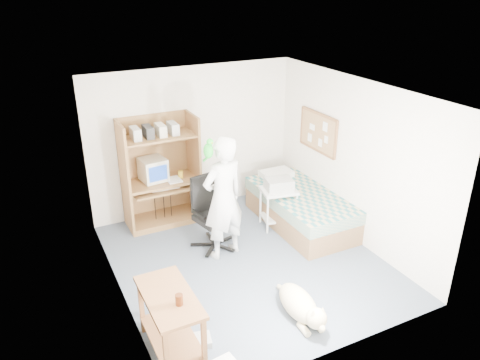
{
  "coord_description": "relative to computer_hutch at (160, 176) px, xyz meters",
  "views": [
    {
      "loc": [
        -2.67,
        -5.09,
        3.83
      ],
      "look_at": [
        0.15,
        0.54,
        1.05
      ],
      "focal_mm": 35.0,
      "sensor_mm": 36.0,
      "label": 1
    }
  ],
  "objects": [
    {
      "name": "floor",
      "position": [
        0.7,
        -1.74,
        -0.82
      ],
      "size": [
        4.0,
        4.0,
        0.0
      ],
      "primitive_type": "plane",
      "color": "#454D5D",
      "rests_on": "ground"
    },
    {
      "name": "wall_back",
      "position": [
        0.7,
        0.26,
        0.43
      ],
      "size": [
        3.6,
        0.02,
        2.5
      ],
      "primitive_type": "cube",
      "color": "silver",
      "rests_on": "floor"
    },
    {
      "name": "wall_right",
      "position": [
        2.5,
        -1.74,
        0.43
      ],
      "size": [
        0.02,
        4.0,
        2.5
      ],
      "primitive_type": "cube",
      "color": "silver",
      "rests_on": "floor"
    },
    {
      "name": "wall_left",
      "position": [
        -1.1,
        -1.74,
        0.43
      ],
      "size": [
        0.02,
        4.0,
        2.5
      ],
      "primitive_type": "cube",
      "color": "silver",
      "rests_on": "floor"
    },
    {
      "name": "ceiling",
      "position": [
        0.7,
        -1.74,
        1.68
      ],
      "size": [
        3.6,
        4.0,
        0.02
      ],
      "primitive_type": "cube",
      "color": "white",
      "rests_on": "wall_back"
    },
    {
      "name": "computer_hutch",
      "position": [
        0.0,
        0.0,
        0.0
      ],
      "size": [
        1.2,
        0.63,
        1.8
      ],
      "color": "brown",
      "rests_on": "floor"
    },
    {
      "name": "bed",
      "position": [
        2.0,
        -1.12,
        -0.53
      ],
      "size": [
        1.02,
        2.02,
        0.66
      ],
      "color": "brown",
      "rests_on": "floor"
    },
    {
      "name": "side_desk",
      "position": [
        -0.85,
        -2.94,
        -0.33
      ],
      "size": [
        0.5,
        1.0,
        0.75
      ],
      "color": "brown",
      "rests_on": "floor"
    },
    {
      "name": "corkboard",
      "position": [
        2.47,
        -0.84,
        0.63
      ],
      "size": [
        0.04,
        0.94,
        0.66
      ],
      "color": "olive",
      "rests_on": "wall_right"
    },
    {
      "name": "office_chair",
      "position": [
        0.42,
        -1.1,
        -0.43
      ],
      "size": [
        0.62,
        0.62,
        1.11
      ],
      "rotation": [
        0.0,
        0.0,
        0.22
      ],
      "color": "black",
      "rests_on": "floor"
    },
    {
      "name": "person",
      "position": [
        0.49,
        -1.4,
        0.1
      ],
      "size": [
        0.75,
        0.57,
        1.84
      ],
      "primitive_type": "imported",
      "rotation": [
        0.0,
        0.0,
        3.36
      ],
      "color": "silver",
      "rests_on": "floor"
    },
    {
      "name": "parrot",
      "position": [
        0.29,
        -1.39,
        0.86
      ],
      "size": [
        0.14,
        0.24,
        0.37
      ],
      "rotation": [
        0.0,
        0.0,
        0.22
      ],
      "color": "#138313",
      "rests_on": "person"
    },
    {
      "name": "dog",
      "position": [
        0.72,
        -3.1,
        -0.64
      ],
      "size": [
        0.39,
        1.08,
        0.41
      ],
      "rotation": [
        0.0,
        0.0,
        -0.06
      ],
      "color": "#CAB887",
      "rests_on": "floor"
    },
    {
      "name": "printer_cart",
      "position": [
        1.64,
        -1.02,
        -0.38
      ],
      "size": [
        0.63,
        0.54,
        0.66
      ],
      "rotation": [
        0.0,
        0.0,
        -0.2
      ],
      "color": "silver",
      "rests_on": "floor"
    },
    {
      "name": "printer",
      "position": [
        1.64,
        -1.02,
        -0.07
      ],
      "size": [
        0.47,
        0.4,
        0.18
      ],
      "primitive_type": "cube",
      "rotation": [
        0.0,
        0.0,
        -0.2
      ],
      "color": "#A6A6A1",
      "rests_on": "printer_cart"
    },
    {
      "name": "crt_monitor",
      "position": [
        -0.11,
        0.01,
        0.13
      ],
      "size": [
        0.43,
        0.45,
        0.37
      ],
      "rotation": [
        0.0,
        0.0,
        0.12
      ],
      "color": "beige",
      "rests_on": "computer_hutch"
    },
    {
      "name": "keyboard",
      "position": [
        0.02,
        -0.16,
        -0.15
      ],
      "size": [
        0.46,
        0.2,
        0.03
      ],
      "primitive_type": "cube",
      "rotation": [
        0.0,
        0.0,
        -0.08
      ],
      "color": "beige",
      "rests_on": "computer_hutch"
    },
    {
      "name": "pencil_cup",
      "position": [
        0.32,
        -0.09,
        -0.0
      ],
      "size": [
        0.08,
        0.08,
        0.12
      ],
      "primitive_type": "cylinder",
      "color": "gold",
      "rests_on": "computer_hutch"
    },
    {
      "name": "drink_glass",
      "position": [
        -0.8,
        -3.12,
        -0.01
      ],
      "size": [
        0.08,
        0.08,
        0.12
      ],
      "primitive_type": "cylinder",
      "color": "#431D0A",
      "rests_on": "side_desk"
    },
    {
      "name": "floor_box_b",
      "position": [
        -0.51,
        -2.98,
        -0.78
      ],
      "size": [
        0.23,
        0.26,
        0.08
      ],
      "primitive_type": "cube",
      "rotation": [
        0.0,
        0.0,
        -0.24
      ],
      "color": "#B0B0AB",
      "rests_on": "floor"
    }
  ]
}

